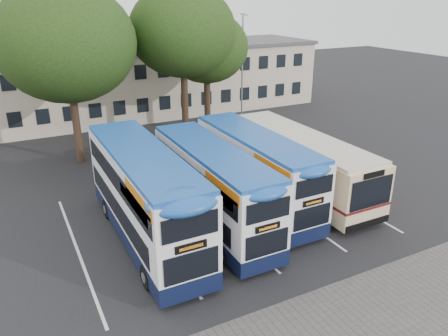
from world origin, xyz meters
TOP-DOWN VIEW (x-y plane):
  - ground at (0.00, 0.00)m, footprint 120.00×120.00m
  - paving_strip at (-2.00, -5.00)m, footprint 40.00×6.00m
  - bay_lines at (-3.75, 5.00)m, footprint 14.12×11.00m
  - depot_building at (0.00, 26.99)m, footprint 32.40×8.40m
  - lamp_post at (6.00, 19.97)m, footprint 0.25×1.05m
  - tree_left at (-8.53, 16.29)m, footprint 8.58×8.58m
  - tree_mid at (-0.54, 17.05)m, footprint 7.53×7.53m
  - tree_right at (1.92, 18.37)m, footprint 6.35×6.35m
  - bus_dd_left at (-7.69, 4.54)m, footprint 2.52×10.38m
  - bus_dd_mid at (-4.44, 4.34)m, footprint 2.31×9.55m
  - bus_dd_right at (-1.52, 5.27)m, footprint 2.31×9.51m
  - bus_single at (1.69, 5.98)m, footprint 2.83×11.13m

SIDE VIEW (x-z plane):
  - ground at x=0.00m, z-range 0.00..0.00m
  - paving_strip at x=-2.00m, z-range 0.00..0.01m
  - bay_lines at x=-3.75m, z-range 0.00..0.01m
  - bus_single at x=1.69m, z-range 0.22..3.54m
  - bus_dd_right at x=-1.52m, z-range 0.20..4.16m
  - bus_dd_mid at x=-4.44m, z-range 0.20..4.18m
  - bus_dd_left at x=-7.69m, z-range 0.22..4.54m
  - depot_building at x=0.00m, z-range 0.05..6.25m
  - lamp_post at x=6.00m, z-range 0.55..9.61m
  - tree_right at x=1.92m, z-range 2.00..11.46m
  - tree_left at x=-8.53m, z-range 2.04..13.44m
  - tree_mid at x=-0.54m, z-range 2.43..13.75m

